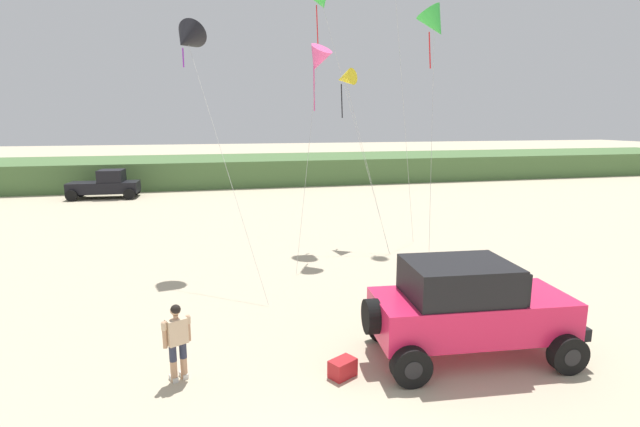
# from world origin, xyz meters

# --- Properties ---
(dune_ridge) EXTENTS (90.00, 9.90, 2.14)m
(dune_ridge) POSITION_xyz_m (4.89, 38.07, 1.07)
(dune_ridge) COLOR #4C703D
(dune_ridge) RESTS_ON ground_plane
(jeep) EXTENTS (4.95, 2.75, 2.26)m
(jeep) POSITION_xyz_m (3.72, 4.14, 1.20)
(jeep) COLOR #EA2151
(jeep) RESTS_ON ground_plane
(person_watching) EXTENTS (0.57, 0.43, 1.67)m
(person_watching) POSITION_xyz_m (-2.65, 4.66, 0.94)
(person_watching) COLOR tan
(person_watching) RESTS_ON ground_plane
(cooler_box) EXTENTS (0.66, 0.58, 0.38)m
(cooler_box) POSITION_xyz_m (0.71, 3.96, 0.19)
(cooler_box) COLOR #B21E23
(cooler_box) RESTS_ON ground_plane
(distant_pickup) EXTENTS (4.70, 2.61, 1.98)m
(distant_pickup) POSITION_xyz_m (-8.61, 30.79, 0.94)
(distant_pickup) COLOR black
(distant_pickup) RESTS_ON ground_plane
(kite_blue_swept) EXTENTS (2.82, 5.85, 8.86)m
(kite_blue_swept) POSITION_xyz_m (-2.31, 13.16, 8.14)
(kite_blue_swept) COLOR black
(kite_blue_swept) RESTS_ON ground_plane
(kite_orange_streamer) EXTENTS (2.40, 4.22, 9.70)m
(kite_orange_streamer) POSITION_xyz_m (6.80, 12.53, 8.97)
(kite_orange_streamer) COLOR green
(kite_orange_streamer) RESTS_ON ground_plane
(kite_green_box) EXTENTS (2.29, 3.94, 8.32)m
(kite_green_box) POSITION_xyz_m (2.59, 13.93, 7.69)
(kite_green_box) COLOR #E04C93
(kite_green_box) RESTS_ON ground_plane
(kite_red_delta) EXTENTS (1.60, 3.75, 7.64)m
(kite_red_delta) POSITION_xyz_m (4.26, 15.69, 7.15)
(kite_red_delta) COLOR yellow
(kite_red_delta) RESTS_ON ground_plane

